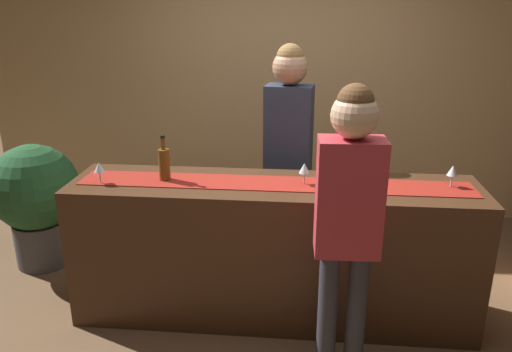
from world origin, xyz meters
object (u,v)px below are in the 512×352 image
(potted_plant_tall, at_px, (36,197))
(bartender, at_px, (288,136))
(wine_glass_mid_counter, at_px, (453,171))
(wine_glass_near_customer, at_px, (304,169))
(customer_sipping, at_px, (349,208))
(wine_glass_far_end, at_px, (99,168))
(wine_bottle_clear, at_px, (333,169))
(wine_bottle_amber, at_px, (164,164))

(potted_plant_tall, bearing_deg, bartender, 1.65)
(wine_glass_mid_counter, bearing_deg, potted_plant_tall, 171.13)
(bartender, bearing_deg, wine_glass_near_customer, 110.21)
(bartender, bearing_deg, customer_sipping, 115.34)
(wine_glass_mid_counter, xyz_separation_m, wine_glass_far_end, (-2.22, -0.15, 0.00))
(wine_bottle_clear, bearing_deg, potted_plant_tall, 167.29)
(wine_glass_mid_counter, distance_m, wine_glass_far_end, 2.22)
(wine_bottle_clear, height_order, wine_glass_near_customer, wine_bottle_clear)
(wine_bottle_amber, bearing_deg, potted_plant_tall, 156.96)
(customer_sipping, bearing_deg, wine_glass_near_customer, 109.54)
(wine_glass_near_customer, bearing_deg, wine_bottle_amber, -179.80)
(potted_plant_tall, bearing_deg, wine_bottle_amber, -23.04)
(wine_bottle_amber, xyz_separation_m, wine_glass_near_customer, (0.90, 0.00, -0.01))
(wine_bottle_clear, distance_m, wine_glass_near_customer, 0.18)
(wine_bottle_clear, relative_size, wine_glass_mid_counter, 2.10)
(potted_plant_tall, bearing_deg, wine_bottle_clear, -12.71)
(wine_glass_far_end, distance_m, customer_sipping, 1.60)
(wine_glass_near_customer, distance_m, potted_plant_tall, 2.24)
(wine_glass_far_end, distance_m, bartender, 1.36)
(wine_glass_mid_counter, xyz_separation_m, potted_plant_tall, (-3.04, 0.47, -0.48))
(wine_glass_near_customer, xyz_separation_m, wine_glass_far_end, (-1.30, -0.11, 0.00))
(bartender, distance_m, customer_sipping, 1.21)
(wine_bottle_clear, height_order, bartender, bartender)
(wine_bottle_clear, xyz_separation_m, wine_glass_mid_counter, (0.74, 0.04, -0.01))
(wine_glass_near_customer, bearing_deg, customer_sipping, -68.12)
(wine_bottle_amber, relative_size, potted_plant_tall, 0.30)
(wine_bottle_clear, xyz_separation_m, potted_plant_tall, (-2.30, 0.52, -0.48))
(potted_plant_tall, bearing_deg, wine_glass_near_customer, -13.67)
(wine_bottle_clear, relative_size, wine_glass_near_customer, 2.10)
(wine_bottle_clear, distance_m, bartender, 0.65)
(wine_glass_far_end, bearing_deg, customer_sipping, -17.15)
(potted_plant_tall, bearing_deg, wine_glass_mid_counter, -8.87)
(wine_glass_near_customer, bearing_deg, potted_plant_tall, 166.33)
(wine_bottle_amber, bearing_deg, customer_sipping, -26.97)
(bartender, bearing_deg, wine_bottle_clear, 125.69)
(bartender, relative_size, potted_plant_tall, 1.77)
(wine_glass_near_customer, relative_size, wine_glass_mid_counter, 1.00)
(wine_bottle_amber, xyz_separation_m, customer_sipping, (1.14, -0.58, -0.02))
(wine_glass_far_end, relative_size, bartender, 0.08)
(wine_bottle_amber, distance_m, wine_glass_near_customer, 0.90)
(potted_plant_tall, bearing_deg, customer_sipping, -24.96)
(customer_sipping, distance_m, potted_plant_tall, 2.64)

